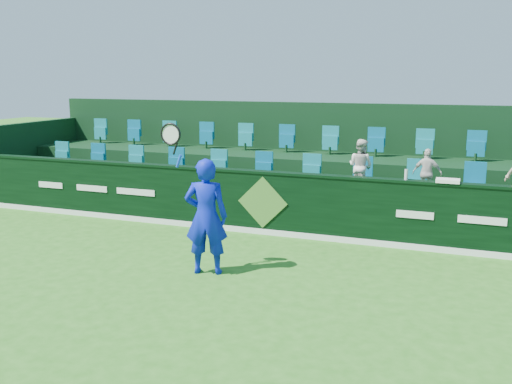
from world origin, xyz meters
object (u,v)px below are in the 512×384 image
at_px(spectator_middle, 427,173).
at_px(drinks_bottle, 406,175).
at_px(towel, 448,181).
at_px(tennis_player, 206,216).
at_px(spectator_left, 360,166).

bearing_deg(spectator_middle, drinks_bottle, 79.73).
height_order(spectator_middle, towel, spectator_middle).
height_order(tennis_player, drinks_bottle, tennis_player).
xyz_separation_m(spectator_left, drinks_bottle, (1.08, -1.12, 0.06)).
bearing_deg(spectator_left, towel, 171.75).
height_order(spectator_left, spectator_middle, spectator_left).
bearing_deg(drinks_bottle, spectator_middle, 74.36).
height_order(towel, drinks_bottle, drinks_bottle).
xyz_separation_m(tennis_player, spectator_middle, (3.28, 3.81, 0.31)).
bearing_deg(tennis_player, towel, 35.80).
xyz_separation_m(tennis_player, drinks_bottle, (2.97, 2.69, 0.45)).
relative_size(spectator_left, spectator_middle, 1.14).
relative_size(spectator_middle, drinks_bottle, 5.03).
bearing_deg(drinks_bottle, towel, 0.00).
xyz_separation_m(towel, drinks_bottle, (-0.77, 0.00, 0.07)).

